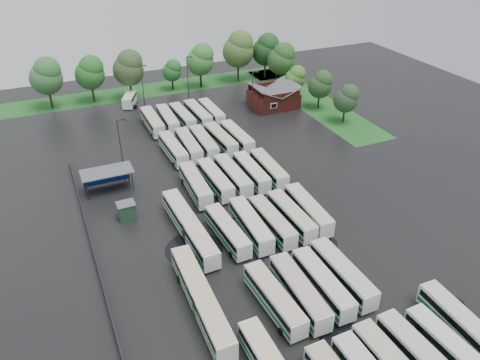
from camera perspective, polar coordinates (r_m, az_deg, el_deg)
name	(u,v)px	position (r m, az deg, el deg)	size (l,w,h in m)	color
ground	(261,238)	(66.53, 2.63, -7.10)	(160.00, 160.00, 0.00)	black
brick_building	(273,99)	(108.67, 4.10, 9.85)	(10.07, 8.60, 5.39)	maroon
wash_shed	(107,173)	(78.72, -15.94, 0.83)	(8.20, 4.20, 3.58)	#2D2D30
utility_hut	(127,210)	(71.68, -13.65, -3.63)	(2.70, 2.20, 2.62)	#1C3924
grass_strip_north	(155,89)	(121.46, -10.33, 10.82)	(80.00, 10.00, 0.01)	#1A541C
grass_strip_east	(310,100)	(114.12, 8.58, 9.64)	(10.00, 50.00, 0.01)	#1A541C
west_fence	(91,242)	(67.94, -17.71, -7.25)	(0.10, 50.00, 1.20)	#2D2D30
bus_r0c3	(421,358)	(53.19, 21.22, -19.61)	(2.83, 11.21, 3.10)	silver
bus_r0c4	(450,350)	(55.09, 24.20, -18.34)	(2.79, 10.78, 2.97)	silver
bus_r1c0	(274,299)	(55.53, 4.21, -14.25)	(2.84, 11.05, 3.05)	silver
bus_r1c1	(299,291)	(56.58, 7.23, -13.33)	(2.70, 11.37, 3.15)	silver
bus_r1c2	(322,283)	(58.05, 10.01, -12.28)	(2.47, 11.05, 3.07)	silver
bus_r1c3	(342,273)	(59.72, 12.36, -11.06)	(2.53, 11.35, 3.15)	silver
bus_r2c0	(227,231)	(65.11, -1.55, -6.23)	(2.78, 10.81, 2.98)	silver
bus_r2c1	(251,225)	(66.15, 1.30, -5.46)	(2.75, 11.28, 3.12)	silver
bus_r2c2	(272,221)	(67.00, 3.92, -5.07)	(2.48, 10.84, 3.01)	silver
bus_r2c3	(291,215)	(68.42, 6.25, -4.31)	(2.52, 10.95, 3.04)	silver
bus_r2c4	(308,210)	(69.88, 8.28, -3.58)	(2.90, 11.34, 3.13)	silver
bus_r3c0	(195,184)	(75.41, -5.46, -0.54)	(2.82, 11.36, 3.14)	silver
bus_r3c1	(215,180)	(76.56, -3.05, 0.06)	(2.56, 11.06, 3.07)	silver
bus_r3c2	(233,175)	(77.52, -0.90, 0.56)	(2.49, 11.29, 3.14)	silver
bus_r3c3	(251,172)	(78.68, 1.37, 1.00)	(2.44, 10.91, 3.03)	silver
bus_r3c4	(269,169)	(79.71, 3.51, 1.39)	(2.60, 11.02, 3.05)	silver
bus_r4c0	(173,149)	(86.87, -8.16, 3.77)	(2.63, 11.01, 3.05)	silver
bus_r4c1	(189,145)	(87.82, -6.29, 4.24)	(2.73, 11.16, 3.09)	silver
bus_r4c2	(204,143)	(88.54, -4.43, 4.57)	(2.63, 11.15, 3.09)	silver
bus_r4c3	(220,139)	(89.69, -2.40, 5.01)	(2.86, 11.19, 3.09)	silver
bus_r4c4	(237,137)	(90.45, -0.39, 5.28)	(2.67, 11.23, 3.11)	silver
bus_r5c0	(152,122)	(98.60, -10.63, 7.00)	(2.41, 11.23, 3.13)	silver
bus_r5c1	(168,119)	(99.33, -8.81, 7.35)	(2.74, 11.16, 3.09)	silver
bus_r5c2	(183,117)	(100.20, -7.01, 7.68)	(2.62, 10.93, 3.03)	silver
bus_r5c3	(198,114)	(101.01, -5.16, 8.02)	(2.72, 11.31, 3.13)	silver
bus_r5c4	(211,112)	(101.98, -3.50, 8.27)	(2.32, 10.74, 2.99)	silver
artic_bus_west_b	(189,227)	(66.05, -6.19, -5.70)	(2.95, 17.02, 3.15)	silver
artic_bus_west_c	(201,298)	(55.53, -4.75, -14.20)	(2.75, 16.92, 3.13)	silver
artic_bus_east	(480,342)	(57.04, 27.23, -17.14)	(2.67, 16.37, 3.03)	silver
minibus	(129,100)	(111.93, -13.33, 9.51)	(4.42, 6.37, 2.61)	white
tree_north_0	(47,76)	(113.78, -22.52, 11.66)	(7.15, 7.15, 11.85)	#342718
tree_north_1	(90,72)	(114.59, -17.78, 12.40)	(6.69, 6.69, 11.08)	#362611
tree_north_2	(129,67)	(113.97, -13.39, 13.20)	(7.17, 7.17, 11.87)	black
tree_north_3	(172,70)	(118.92, -8.26, 13.10)	(4.68, 4.67, 7.74)	black
tree_north_4	(201,59)	(119.21, -4.80, 14.46)	(6.74, 6.74, 11.16)	black
tree_north_5	(239,49)	(122.96, -0.13, 15.71)	(7.96, 7.96, 13.18)	#382415
tree_north_6	(266,49)	(126.22, 3.23, 15.64)	(7.09, 7.09, 11.74)	#332414
tree_east_0	(347,98)	(101.30, 12.89, 9.70)	(5.11, 5.11, 8.46)	#302116
tree_east_1	(321,84)	(107.66, 9.84, 11.45)	(5.36, 5.36, 8.87)	black
tree_east_2	(296,78)	(112.64, 6.80, 12.30)	(4.88, 4.88, 8.09)	black
tree_east_3	(282,58)	(119.84, 5.13, 14.55)	(6.76, 6.76, 11.20)	#362716
tree_east_4	(278,59)	(125.98, 4.66, 14.53)	(5.05, 5.05, 8.36)	black
lamp_post_ne	(253,89)	(103.51, 1.60, 10.98)	(1.47, 0.29, 9.52)	#2D2D30
lamp_post_nw	(121,145)	(79.59, -14.28, 4.16)	(1.68, 0.33, 10.89)	#2D2D30
lamp_post_back_w	(143,83)	(110.07, -11.77, 11.55)	(1.44, 0.28, 9.37)	#2D2D30
lamp_post_back_e	(188,74)	(112.86, -6.36, 12.68)	(1.54, 0.30, 9.97)	#2D2D30
puddle_0	(343,339)	(54.87, 12.41, -18.42)	(5.13, 5.13, 0.01)	black
puddle_1	(402,352)	(55.38, 19.16, -19.19)	(3.75, 3.75, 0.01)	black
puddle_2	(194,249)	(64.86, -5.63, -8.41)	(7.98, 7.98, 0.01)	black
puddle_3	(324,243)	(66.67, 10.21, -7.56)	(3.77, 3.77, 0.01)	black
puddle_4	(455,304)	(62.63, 24.75, -13.52)	(2.32, 2.32, 0.01)	black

